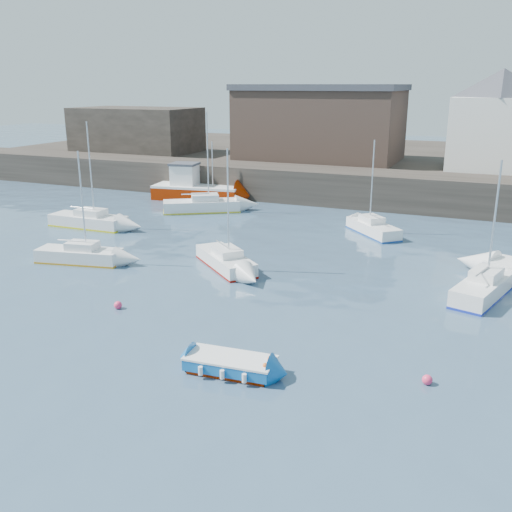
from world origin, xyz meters
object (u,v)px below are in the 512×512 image
at_px(blue_dinghy, 230,364).
at_px(sailboat_a, 80,255).
at_px(buoy_far, 230,256).
at_px(sailboat_c, 483,288).
at_px(sailboat_e, 89,220).
at_px(sailboat_f, 373,228).
at_px(fishing_boat, 195,188).
at_px(sailboat_b, 226,260).
at_px(buoy_near, 118,309).
at_px(sailboat_h, 202,205).
at_px(buoy_mid, 427,384).

height_order(blue_dinghy, sailboat_a, sailboat_a).
relative_size(blue_dinghy, buoy_far, 9.93).
distance_m(sailboat_c, sailboat_e, 28.43).
relative_size(sailboat_e, sailboat_f, 1.18).
height_order(fishing_boat, buoy_far, fishing_boat).
xyz_separation_m(sailboat_a, sailboat_b, (8.58, 2.59, -0.02)).
bearing_deg(sailboat_b, buoy_near, -103.84).
bearing_deg(sailboat_b, sailboat_e, 160.67).
bearing_deg(sailboat_h, sailboat_e, -122.67).
height_order(buoy_near, buoy_far, buoy_near).
relative_size(sailboat_b, buoy_mid, 18.54).
xyz_separation_m(blue_dinghy, buoy_near, (-7.75, 3.63, -0.36)).
bearing_deg(sailboat_f, sailboat_a, -137.25).
distance_m(fishing_boat, sailboat_e, 13.02).
relative_size(fishing_boat, sailboat_c, 1.24).
distance_m(blue_dinghy, sailboat_c, 14.76).
bearing_deg(sailboat_b, sailboat_h, 123.42).
bearing_deg(sailboat_e, buoy_far, -11.72).
height_order(fishing_boat, sailboat_a, sailboat_a).
xyz_separation_m(sailboat_a, sailboat_f, (14.93, 13.80, -0.00)).
distance_m(buoy_mid, buoy_far, 17.76).
bearing_deg(buoy_near, sailboat_f, 66.53).
distance_m(sailboat_b, buoy_near, 8.11).
distance_m(buoy_near, buoy_far, 10.08).
bearing_deg(sailboat_c, buoy_mid, -98.21).
height_order(sailboat_a, sailboat_f, sailboat_a).
bearing_deg(sailboat_e, fishing_boat, 81.01).
distance_m(sailboat_e, buoy_mid, 30.28).
relative_size(sailboat_c, buoy_near, 17.81).
bearing_deg(sailboat_b, buoy_far, 108.32).
xyz_separation_m(sailboat_c, sailboat_f, (-7.85, 10.55, -0.06)).
relative_size(blue_dinghy, sailboat_b, 0.50).
distance_m(sailboat_c, buoy_mid, 10.26).
bearing_deg(sailboat_h, sailboat_f, -7.21).
height_order(blue_dinghy, sailboat_h, sailboat_h).
xyz_separation_m(sailboat_c, buoy_mid, (-1.46, -10.14, -0.53)).
distance_m(fishing_boat, sailboat_f, 19.37).
xyz_separation_m(sailboat_b, sailboat_f, (6.34, 11.21, 0.01)).
bearing_deg(sailboat_c, sailboat_e, 171.47).
height_order(sailboat_c, buoy_near, sailboat_c).
bearing_deg(sailboat_e, sailboat_b, -19.33).
relative_size(sailboat_b, buoy_near, 18.08).
xyz_separation_m(fishing_boat, sailboat_h, (3.24, -4.63, -0.51)).
relative_size(sailboat_h, buoy_far, 23.60).
bearing_deg(fishing_boat, sailboat_b, -56.16).
bearing_deg(sailboat_a, fishing_boat, 99.25).
distance_m(sailboat_c, buoy_near, 18.25).
relative_size(sailboat_b, sailboat_e, 0.89).
xyz_separation_m(sailboat_h, buoy_far, (7.94, -10.97, -0.54)).
distance_m(fishing_boat, sailboat_b, 21.36).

